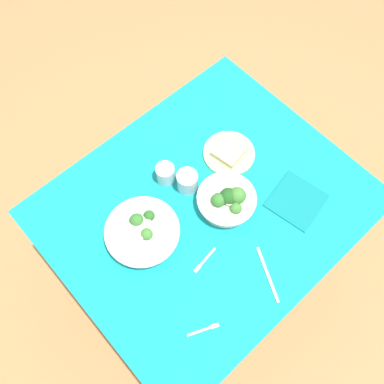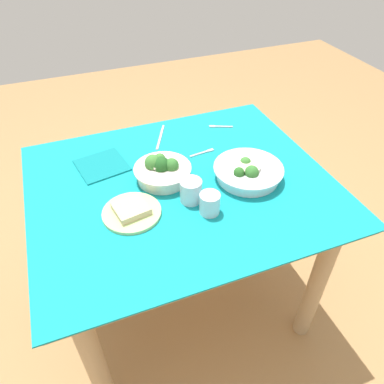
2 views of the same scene
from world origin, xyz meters
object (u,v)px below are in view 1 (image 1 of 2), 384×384
object	(u,v)px
fork_by_far_bowl	(205,329)
napkin_folded_upper	(296,201)
table_knife_left	(268,274)
bread_side_plate	(229,153)
water_glass_center	(187,182)
broccoli_bowl_far	(143,232)
broccoli_bowl_near	(227,200)
fork_by_near_bowl	(204,261)
water_glass_side	(165,174)

from	to	relation	value
fork_by_far_bowl	napkin_folded_upper	xyz separation A→B (m)	(0.56, 0.11, 0.00)
napkin_folded_upper	table_knife_left	bearing A→B (deg)	-157.14
bread_side_plate	water_glass_center	distance (m)	0.22
bread_side_plate	water_glass_center	bearing A→B (deg)	178.66
table_knife_left	broccoli_bowl_far	bearing A→B (deg)	55.13
fork_by_far_bowl	napkin_folded_upper	distance (m)	0.57
broccoli_bowl_far	broccoli_bowl_near	distance (m)	0.32
fork_by_near_bowl	water_glass_center	bearing A→B (deg)	-127.69
fork_by_far_bowl	fork_by_near_bowl	bearing A→B (deg)	71.33
broccoli_bowl_far	fork_by_near_bowl	xyz separation A→B (m)	(0.09, -0.21, -0.03)
broccoli_bowl_far	bread_side_plate	distance (m)	0.46
water_glass_center	fork_by_far_bowl	world-z (taller)	water_glass_center
fork_by_near_bowl	table_knife_left	size ratio (longest dim) A/B	0.56
broccoli_bowl_near	water_glass_center	distance (m)	0.16
broccoli_bowl_near	fork_by_near_bowl	distance (m)	0.23
water_glass_center	fork_by_near_bowl	world-z (taller)	water_glass_center
bread_side_plate	napkin_folded_upper	world-z (taller)	bread_side_plate
fork_by_near_bowl	broccoli_bowl_near	bearing A→B (deg)	-161.33
broccoli_bowl_far	table_knife_left	size ratio (longest dim) A/B	1.32
broccoli_bowl_far	table_knife_left	distance (m)	0.45
broccoli_bowl_near	bread_side_plate	distance (m)	0.22
water_glass_center	water_glass_side	xyz separation A→B (m)	(-0.03, 0.08, -0.00)
broccoli_bowl_near	water_glass_center	world-z (taller)	broccoli_bowl_near
bread_side_plate	water_glass_center	xyz separation A→B (m)	(-0.21, 0.01, 0.03)
table_knife_left	fork_by_near_bowl	bearing A→B (deg)	61.50
broccoli_bowl_far	water_glass_side	size ratio (longest dim) A/B	3.45
fork_by_near_bowl	napkin_folded_upper	size ratio (longest dim) A/B	0.61
water_glass_side	table_knife_left	world-z (taller)	water_glass_side
broccoli_bowl_near	napkin_folded_upper	bearing A→B (deg)	-39.09
broccoli_bowl_far	water_glass_center	world-z (taller)	water_glass_center
broccoli_bowl_near	table_knife_left	bearing A→B (deg)	-105.64
bread_side_plate	napkin_folded_upper	size ratio (longest dim) A/B	1.11
bread_side_plate	table_knife_left	distance (m)	0.49
bread_side_plate	fork_by_far_bowl	world-z (taller)	bread_side_plate
water_glass_center	table_knife_left	distance (m)	0.43
water_glass_center	fork_by_near_bowl	xyz separation A→B (m)	(-0.15, -0.25, -0.04)
water_glass_center	fork_by_far_bowl	distance (m)	0.52
table_knife_left	broccoli_bowl_near	bearing A→B (deg)	10.06
broccoli_bowl_far	bread_side_plate	size ratio (longest dim) A/B	1.31
broccoli_bowl_far	fork_by_near_bowl	bearing A→B (deg)	-66.55
broccoli_bowl_near	bread_side_plate	size ratio (longest dim) A/B	1.07
water_glass_side	fork_by_near_bowl	size ratio (longest dim) A/B	0.68
water_glass_side	fork_by_far_bowl	distance (m)	0.57
water_glass_center	table_knife_left	size ratio (longest dim) A/B	0.42
broccoli_bowl_near	broccoli_bowl_far	bearing A→B (deg)	159.31
broccoli_bowl_near	bread_side_plate	world-z (taller)	broccoli_bowl_near
water_glass_side	water_glass_center	bearing A→B (deg)	-66.70
fork_by_near_bowl	table_knife_left	world-z (taller)	same
table_knife_left	napkin_folded_upper	bearing A→B (deg)	-41.44
broccoli_bowl_far	napkin_folded_upper	size ratio (longest dim) A/B	1.45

